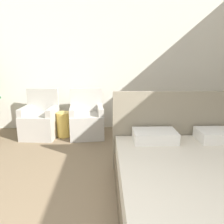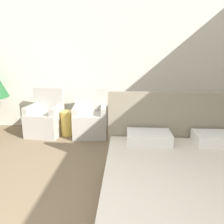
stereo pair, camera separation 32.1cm
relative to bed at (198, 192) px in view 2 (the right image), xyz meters
name	(u,v)px [view 2 (the right image)]	position (x,y,z in m)	size (l,w,h in m)	color
wall_back	(100,62)	(-1.28, 2.83, 1.17)	(10.00, 0.06, 2.90)	silver
bed	(198,192)	(0.00, 0.00, 0.00)	(1.90, 2.04, 1.11)	brown
armchair_near_window_left	(45,121)	(-2.35, 2.23, 0.02)	(0.69, 0.65, 0.94)	#B7B2A8
armchair_near_window_right	(90,122)	(-1.42, 2.23, 0.02)	(0.69, 0.64, 0.94)	#B7B2A8
side_table	(68,123)	(-1.88, 2.26, -0.03)	(0.29, 0.29, 0.49)	gold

